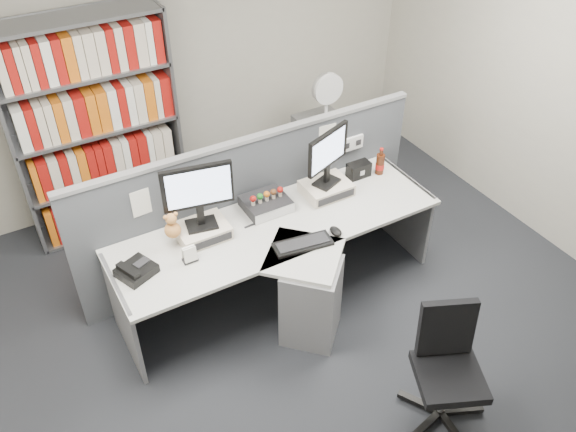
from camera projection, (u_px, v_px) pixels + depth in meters
ground at (331, 358)px, 4.52m from camera, size 5.50×5.50×0.00m
room_shell at (345, 157)px, 3.41m from camera, size 5.04×5.54×2.72m
partition at (252, 203)px, 4.97m from camera, size 3.00×0.08×1.27m
desk at (292, 267)px, 4.64m from camera, size 2.60×1.20×0.72m
monitor_riser_left at (203, 231)px, 4.49m from camera, size 0.38×0.31×0.10m
monitor_riser_right at (326, 188)px, 4.92m from camera, size 0.38×0.31×0.10m
monitor_left at (198, 192)px, 4.27m from camera, size 0.51×0.21×0.52m
monitor_right at (328, 153)px, 4.72m from camera, size 0.45×0.22×0.48m
desktop_pc at (266, 204)px, 4.76m from camera, size 0.35×0.31×0.09m
figurines at (267, 195)px, 4.69m from camera, size 0.29×0.05×0.09m
keyboard at (303, 244)px, 4.43m from camera, size 0.46×0.23×0.03m
mouse at (336, 231)px, 4.53m from camera, size 0.08×0.12×0.05m
desk_phone at (136, 270)px, 4.17m from camera, size 0.30×0.29×0.10m
desk_calendar at (190, 255)px, 4.28m from camera, size 0.11×0.08×0.13m
plush_toy at (172, 227)px, 4.31m from camera, size 0.12×0.12×0.21m
speaker at (359, 170)px, 5.11m from camera, size 0.20×0.11×0.13m
cola_bottle at (380, 164)px, 5.13m from camera, size 0.08×0.08×0.25m
shelving_unit at (96, 132)px, 5.23m from camera, size 1.41×0.40×2.00m
filing_cabinet at (325, 153)px, 6.13m from camera, size 0.45×0.61×0.70m
desk_fan at (327, 92)px, 5.71m from camera, size 0.31×0.18×0.52m
office_chair at (447, 364)px, 3.90m from camera, size 0.59×0.60×0.89m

